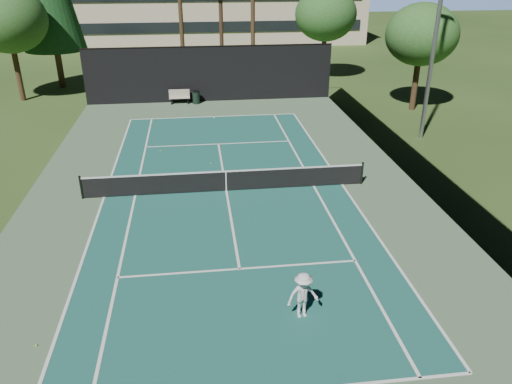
# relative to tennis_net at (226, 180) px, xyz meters

# --- Properties ---
(ground) EXTENTS (160.00, 160.00, 0.00)m
(ground) POSITION_rel_tennis_net_xyz_m (0.00, 0.00, -0.56)
(ground) COLOR #2F4B1C
(ground) RESTS_ON ground
(apron_slab) EXTENTS (18.00, 32.00, 0.01)m
(apron_slab) POSITION_rel_tennis_net_xyz_m (0.00, 0.00, -0.55)
(apron_slab) COLOR #52704E
(apron_slab) RESTS_ON ground
(court_surface) EXTENTS (10.97, 23.77, 0.01)m
(court_surface) POSITION_rel_tennis_net_xyz_m (0.00, 0.00, -0.55)
(court_surface) COLOR #1C594E
(court_surface) RESTS_ON ground
(court_lines) EXTENTS (11.07, 23.87, 0.01)m
(court_lines) POSITION_rel_tennis_net_xyz_m (0.00, 0.00, -0.54)
(court_lines) COLOR white
(court_lines) RESTS_ON ground
(tennis_net) EXTENTS (12.90, 0.10, 1.10)m
(tennis_net) POSITION_rel_tennis_net_xyz_m (0.00, 0.00, 0.00)
(tennis_net) COLOR black
(tennis_net) RESTS_ON ground
(fence) EXTENTS (18.04, 32.05, 4.03)m
(fence) POSITION_rel_tennis_net_xyz_m (0.00, 0.06, 1.45)
(fence) COLOR black
(fence) RESTS_ON ground
(player) EXTENTS (1.04, 0.69, 1.50)m
(player) POSITION_rel_tennis_net_xyz_m (1.63, -9.09, 0.19)
(player) COLOR silver
(player) RESTS_ON ground
(tennis_ball_a) EXTENTS (0.07, 0.07, 0.07)m
(tennis_ball_a) POSITION_rel_tennis_net_xyz_m (-5.93, -9.44, -0.52)
(tennis_ball_a) COLOR gold
(tennis_ball_a) RESTS_ON ground
(tennis_ball_b) EXTENTS (0.07, 0.07, 0.07)m
(tennis_ball_b) POSITION_rel_tennis_net_xyz_m (0.43, 2.16, -0.52)
(tennis_ball_b) COLOR #E8F036
(tennis_ball_b) RESTS_ON ground
(tennis_ball_c) EXTENTS (0.06, 0.06, 0.06)m
(tennis_ball_c) POSITION_rel_tennis_net_xyz_m (-0.56, 3.42, -0.53)
(tennis_ball_c) COLOR yellow
(tennis_ball_c) RESTS_ON ground
(tennis_ball_d) EXTENTS (0.07, 0.07, 0.07)m
(tennis_ball_d) POSITION_rel_tennis_net_xyz_m (-3.25, 5.65, -0.52)
(tennis_ball_d) COLOR #C6D02F
(tennis_ball_d) RESTS_ON ground
(park_bench) EXTENTS (1.50, 0.45, 1.02)m
(park_bench) POSITION_rel_tennis_net_xyz_m (-2.31, 15.59, -0.01)
(park_bench) COLOR beige
(park_bench) RESTS_ON ground
(trash_bin) EXTENTS (0.56, 0.56, 0.95)m
(trash_bin) POSITION_rel_tennis_net_xyz_m (-1.10, 15.40, -0.08)
(trash_bin) COLOR black
(trash_bin) RESTS_ON ground
(decid_tree_a) EXTENTS (5.12, 5.12, 7.62)m
(decid_tree_a) POSITION_rel_tennis_net_xyz_m (10.00, 22.00, 4.86)
(decid_tree_a) COLOR #40291B
(decid_tree_a) RESTS_ON ground
(decid_tree_b) EXTENTS (4.80, 4.80, 7.14)m
(decid_tree_b) POSITION_rel_tennis_net_xyz_m (14.00, 12.00, 4.52)
(decid_tree_b) COLOR #49321F
(decid_tree_b) RESTS_ON ground
(decid_tree_c) EXTENTS (5.44, 5.44, 8.09)m
(decid_tree_c) POSITION_rel_tennis_net_xyz_m (-14.00, 18.00, 5.21)
(decid_tree_c) COLOR #4D3421
(decid_tree_c) RESTS_ON ground
(campus_building) EXTENTS (40.50, 12.50, 8.30)m
(campus_building) POSITION_rel_tennis_net_xyz_m (0.00, 45.98, 3.65)
(campus_building) COLOR beige
(campus_building) RESTS_ON ground
(light_pole) EXTENTS (0.90, 0.25, 12.22)m
(light_pole) POSITION_rel_tennis_net_xyz_m (12.00, 6.00, 5.90)
(light_pole) COLOR #96989E
(light_pole) RESTS_ON ground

